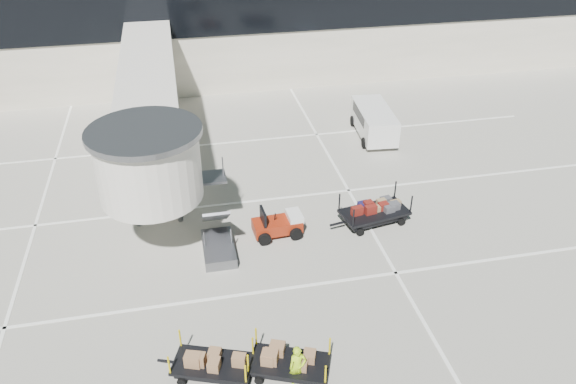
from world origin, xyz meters
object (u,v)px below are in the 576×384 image
(suitcase_cart, at_px, (375,212))
(box_cart_near, at_px, (288,364))
(minivan, at_px, (374,119))
(baggage_tug, at_px, (278,225))
(ground_worker, at_px, (298,366))
(box_cart_far, at_px, (211,364))

(suitcase_cart, relative_size, box_cart_near, 1.20)
(suitcase_cart, relative_size, minivan, 0.83)
(box_cart_near, bearing_deg, suitcase_cart, 75.52)
(box_cart_near, distance_m, minivan, 19.89)
(baggage_tug, relative_size, ground_worker, 1.44)
(suitcase_cart, distance_m, box_cart_far, 11.65)
(box_cart_far, bearing_deg, ground_worker, 0.79)
(box_cart_far, distance_m, ground_worker, 3.06)
(box_cart_far, bearing_deg, suitcase_cart, 61.59)
(box_cart_far, relative_size, minivan, 0.69)
(suitcase_cart, height_order, ground_worker, ground_worker)
(suitcase_cart, height_order, box_cart_far, suitcase_cart)
(box_cart_far, bearing_deg, minivan, 75.20)
(baggage_tug, distance_m, box_cart_near, 8.32)
(box_cart_far, bearing_deg, baggage_tug, 83.15)
(minivan, bearing_deg, box_cart_near, -112.82)
(box_cart_near, relative_size, ground_worker, 2.06)
(box_cart_far, xyz_separation_m, ground_worker, (2.87, -1.00, 0.34))
(suitcase_cart, bearing_deg, minivan, 61.12)
(suitcase_cart, bearing_deg, baggage_tug, 170.32)
(ground_worker, bearing_deg, box_cart_near, 118.25)
(baggage_tug, bearing_deg, suitcase_cart, -3.31)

